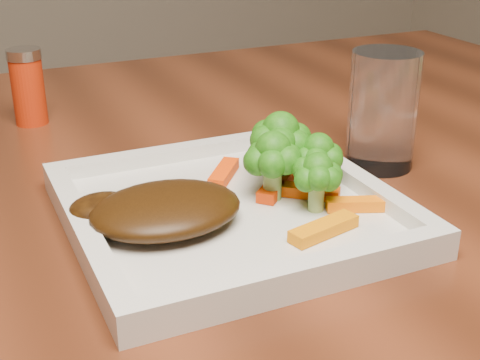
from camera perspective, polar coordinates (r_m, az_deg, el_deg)
name	(u,v)px	position (r m, az deg, el deg)	size (l,w,h in m)	color
plate	(230,214)	(0.58, -0.90, -2.96)	(0.27, 0.27, 0.01)	silver
steak	(166,209)	(0.55, -6.33, -2.50)	(0.13, 0.10, 0.03)	#3A2008
broccoli_0	(280,148)	(0.61, 3.45, 2.75)	(0.06, 0.06, 0.07)	#2D6811
broccoli_1	(318,158)	(0.60, 6.68, 1.90)	(0.05, 0.05, 0.06)	#2D5F0F
broccoli_2	(317,178)	(0.57, 6.60, 0.13)	(0.05, 0.05, 0.06)	#286E12
broccoli_3	(273,166)	(0.58, 2.82, 1.19)	(0.06, 0.06, 0.06)	#266C12
carrot_0	(324,229)	(0.54, 7.17, -4.14)	(0.06, 0.02, 0.01)	orange
carrot_1	(356,204)	(0.58, 9.89, -2.05)	(0.05, 0.01, 0.01)	#FF7104
carrot_3	(311,165)	(0.66, 6.12, 1.25)	(0.05, 0.01, 0.01)	#F75E04
carrot_4	(224,173)	(0.63, -1.39, 0.60)	(0.06, 0.02, 0.01)	#FE3F04
carrot_5	(308,192)	(0.60, 5.86, -0.99)	(0.06, 0.01, 0.01)	#DA4803
carrot_6	(276,186)	(0.61, 3.07, -0.50)	(0.06, 0.02, 0.01)	red
spice_shaker	(28,87)	(0.85, -17.65, 7.58)	(0.04, 0.04, 0.09)	#B5260A
drinking_glass	(383,110)	(0.69, 12.08, 5.83)	(0.07, 0.07, 0.12)	white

